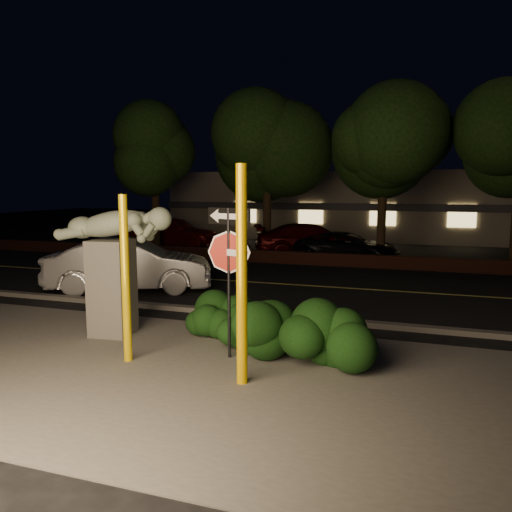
{
  "coord_description": "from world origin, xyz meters",
  "views": [
    {
      "loc": [
        4.13,
        -8.05,
        3.05
      ],
      "look_at": [
        0.75,
        1.98,
        1.6
      ],
      "focal_mm": 35.0,
      "sensor_mm": 36.0,
      "label": 1
    }
  ],
  "objects_px": {
    "yellow_pole_left": "(126,280)",
    "signpost": "(229,253)",
    "silver_sedan": "(130,265)",
    "parked_car_darkred": "(312,241)",
    "parked_car_dark": "(346,247)",
    "parked_car_red": "(173,231)",
    "yellow_pole_right": "(242,277)",
    "sculpture": "(113,257)"
  },
  "relations": [
    {
      "from": "silver_sedan",
      "to": "parked_car_darkred",
      "type": "bearing_deg",
      "value": -45.4
    },
    {
      "from": "sculpture",
      "to": "parked_car_darkred",
      "type": "height_order",
      "value": "sculpture"
    },
    {
      "from": "parked_car_red",
      "to": "parked_car_dark",
      "type": "height_order",
      "value": "parked_car_red"
    },
    {
      "from": "parked_car_dark",
      "to": "sculpture",
      "type": "bearing_deg",
      "value": 176.21
    },
    {
      "from": "parked_car_darkred",
      "to": "parked_car_dark",
      "type": "xyz_separation_m",
      "value": [
        1.57,
        -0.66,
        -0.14
      ]
    },
    {
      "from": "parked_car_red",
      "to": "parked_car_dark",
      "type": "bearing_deg",
      "value": -106.64
    },
    {
      "from": "silver_sedan",
      "to": "parked_car_dark",
      "type": "bearing_deg",
      "value": -55.48
    },
    {
      "from": "signpost",
      "to": "parked_car_darkred",
      "type": "distance_m",
      "value": 13.6
    },
    {
      "from": "signpost",
      "to": "sculpture",
      "type": "height_order",
      "value": "signpost"
    },
    {
      "from": "parked_car_red",
      "to": "parked_car_darkred",
      "type": "height_order",
      "value": "parked_car_red"
    },
    {
      "from": "sculpture",
      "to": "silver_sedan",
      "type": "bearing_deg",
      "value": 111.44
    },
    {
      "from": "parked_car_red",
      "to": "yellow_pole_right",
      "type": "bearing_deg",
      "value": -152.0
    },
    {
      "from": "yellow_pole_right",
      "to": "parked_car_darkred",
      "type": "bearing_deg",
      "value": 97.95
    },
    {
      "from": "yellow_pole_left",
      "to": "parked_car_dark",
      "type": "bearing_deg",
      "value": 82.41
    },
    {
      "from": "silver_sedan",
      "to": "signpost",
      "type": "bearing_deg",
      "value": -156.19
    },
    {
      "from": "yellow_pole_left",
      "to": "parked_car_red",
      "type": "height_order",
      "value": "yellow_pole_left"
    },
    {
      "from": "signpost",
      "to": "parked_car_red",
      "type": "relative_size",
      "value": 0.58
    },
    {
      "from": "yellow_pole_left",
      "to": "yellow_pole_right",
      "type": "height_order",
      "value": "yellow_pole_right"
    },
    {
      "from": "parked_car_dark",
      "to": "yellow_pole_left",
      "type": "bearing_deg",
      "value": -177.81
    },
    {
      "from": "signpost",
      "to": "sculpture",
      "type": "xyz_separation_m",
      "value": [
        -2.78,
        0.58,
        -0.28
      ]
    },
    {
      "from": "signpost",
      "to": "parked_car_red",
      "type": "xyz_separation_m",
      "value": [
        -9.11,
        15.03,
        -1.12
      ]
    },
    {
      "from": "yellow_pole_right",
      "to": "parked_car_darkred",
      "type": "height_order",
      "value": "yellow_pole_right"
    },
    {
      "from": "yellow_pole_left",
      "to": "parked_car_darkred",
      "type": "bearing_deg",
      "value": 89.06
    },
    {
      "from": "signpost",
      "to": "parked_car_dark",
      "type": "height_order",
      "value": "signpost"
    },
    {
      "from": "yellow_pole_left",
      "to": "parked_car_dark",
      "type": "distance_m",
      "value": 13.69
    },
    {
      "from": "silver_sedan",
      "to": "parked_car_darkred",
      "type": "distance_m",
      "value": 9.62
    },
    {
      "from": "parked_car_dark",
      "to": "parked_car_red",
      "type": "bearing_deg",
      "value": 86.36
    },
    {
      "from": "signpost",
      "to": "parked_car_darkred",
      "type": "relative_size",
      "value": 0.53
    },
    {
      "from": "sculpture",
      "to": "parked_car_red",
      "type": "xyz_separation_m",
      "value": [
        -6.33,
        14.45,
        -0.85
      ]
    },
    {
      "from": "yellow_pole_right",
      "to": "sculpture",
      "type": "relative_size",
      "value": 1.28
    },
    {
      "from": "sculpture",
      "to": "parked_car_darkred",
      "type": "relative_size",
      "value": 0.52
    },
    {
      "from": "signpost",
      "to": "yellow_pole_left",
      "type": "bearing_deg",
      "value": -139.24
    },
    {
      "from": "yellow_pole_right",
      "to": "parked_car_dark",
      "type": "bearing_deg",
      "value": 91.88
    },
    {
      "from": "yellow_pole_left",
      "to": "silver_sedan",
      "type": "relative_size",
      "value": 0.62
    },
    {
      "from": "yellow_pole_left",
      "to": "signpost",
      "type": "distance_m",
      "value": 1.85
    },
    {
      "from": "silver_sedan",
      "to": "parked_car_darkred",
      "type": "relative_size",
      "value": 0.93
    },
    {
      "from": "parked_car_red",
      "to": "parked_car_dark",
      "type": "distance_m",
      "value": 9.55
    },
    {
      "from": "silver_sedan",
      "to": "yellow_pole_left",
      "type": "bearing_deg",
      "value": -171.49
    },
    {
      "from": "yellow_pole_right",
      "to": "signpost",
      "type": "distance_m",
      "value": 1.23
    },
    {
      "from": "yellow_pole_right",
      "to": "silver_sedan",
      "type": "bearing_deg",
      "value": 135.02
    },
    {
      "from": "sculpture",
      "to": "parked_car_dark",
      "type": "distance_m",
      "value": 12.63
    },
    {
      "from": "yellow_pole_right",
      "to": "parked_car_red",
      "type": "bearing_deg",
      "value": 121.22
    }
  ]
}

